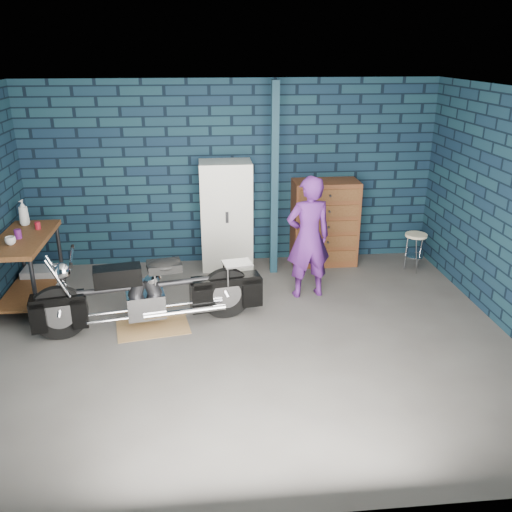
{
  "coord_description": "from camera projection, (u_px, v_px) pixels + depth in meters",
  "views": [
    {
      "loc": [
        -0.44,
        -5.36,
        3.11
      ],
      "look_at": [
        0.13,
        0.3,
        0.9
      ],
      "focal_mm": 38.0,
      "sensor_mm": 36.0,
      "label": 1
    }
  ],
  "objects": [
    {
      "name": "room_walls",
      "position": [
        242.0,
        163.0,
        5.96
      ],
      "size": [
        6.02,
        5.01,
        2.71
      ],
      "color": "#0F1F32",
      "rests_on": "ground"
    },
    {
      "name": "drip_mat",
      "position": [
        153.0,
        326.0,
        6.43
      ],
      "size": [
        0.93,
        0.76,
        0.01
      ],
      "primitive_type": "cube",
      "rotation": [
        0.0,
        0.0,
        0.18
      ],
      "color": "#9C7044",
      "rests_on": "ground"
    },
    {
      "name": "mug_red",
      "position": [
        38.0,
        226.0,
        6.94
      ],
      "size": [
        0.09,
        0.09,
        0.1
      ],
      "primitive_type": "cylinder",
      "rotation": [
        0.0,
        0.0,
        0.41
      ],
      "color": "maroon",
      "rests_on": "workbench"
    },
    {
      "name": "storage_bin",
      "position": [
        43.0,
        279.0,
        7.37
      ],
      "size": [
        0.48,
        0.34,
        0.3
      ],
      "primitive_type": "cube",
      "color": "gray",
      "rests_on": "ground"
    },
    {
      "name": "person",
      "position": [
        308.0,
        238.0,
        6.96
      ],
      "size": [
        0.64,
        0.47,
        1.62
      ],
      "primitive_type": "imported",
      "rotation": [
        0.0,
        0.0,
        3.29
      ],
      "color": "#521E71",
      "rests_on": "ground"
    },
    {
      "name": "shop_stool",
      "position": [
        414.0,
        252.0,
        7.93
      ],
      "size": [
        0.41,
        0.41,
        0.57
      ],
      "primitive_type": null,
      "rotation": [
        0.0,
        0.0,
        0.41
      ],
      "color": "beige",
      "rests_on": "ground"
    },
    {
      "name": "support_post",
      "position": [
        274.0,
        182.0,
        7.51
      ],
      "size": [
        0.1,
        0.1,
        2.7
      ],
      "primitive_type": "cube",
      "color": "#122C39",
      "rests_on": "ground"
    },
    {
      "name": "ground",
      "position": [
        247.0,
        340.0,
        6.14
      ],
      "size": [
        6.0,
        6.0,
        0.0
      ],
      "primitive_type": "plane",
      "color": "#504E4B",
      "rests_on": "ground"
    },
    {
      "name": "tool_chest",
      "position": [
        325.0,
        223.0,
        8.1
      ],
      "size": [
        0.96,
        0.53,
        1.27
      ],
      "primitive_type": "cube",
      "color": "brown",
      "rests_on": "ground"
    },
    {
      "name": "bottle",
      "position": [
        23.0,
        212.0,
        7.07
      ],
      "size": [
        0.15,
        0.15,
        0.34
      ],
      "primitive_type": "imported",
      "rotation": [
        0.0,
        0.0,
        -0.17
      ],
      "color": "gray",
      "rests_on": "workbench"
    },
    {
      "name": "cup_a",
      "position": [
        10.0,
        241.0,
        6.4
      ],
      "size": [
        0.14,
        0.14,
        0.1
      ],
      "primitive_type": "imported",
      "rotation": [
        0.0,
        0.0,
        -0.16
      ],
      "color": "beige",
      "rests_on": "workbench"
    },
    {
      "name": "motorcycle",
      "position": [
        150.0,
        288.0,
        6.26
      ],
      "size": [
        2.34,
        1.0,
        1.0
      ],
      "primitive_type": null,
      "rotation": [
        0.0,
        0.0,
        0.18
      ],
      "color": "black",
      "rests_on": "ground"
    },
    {
      "name": "mug_purple",
      "position": [
        18.0,
        234.0,
        6.6
      ],
      "size": [
        0.1,
        0.1,
        0.11
      ],
      "primitive_type": "cylinder",
      "rotation": [
        0.0,
        0.0,
        -0.15
      ],
      "color": "#5C1967",
      "rests_on": "workbench"
    },
    {
      "name": "workbench",
      "position": [
        28.0,
        271.0,
        6.84
      ],
      "size": [
        0.6,
        1.4,
        0.91
      ],
      "primitive_type": "cube",
      "color": "brown",
      "rests_on": "ground"
    },
    {
      "name": "locker",
      "position": [
        226.0,
        216.0,
        7.91
      ],
      "size": [
        0.74,
        0.53,
        1.59
      ],
      "primitive_type": "cube",
      "color": "silver",
      "rests_on": "ground"
    }
  ]
}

